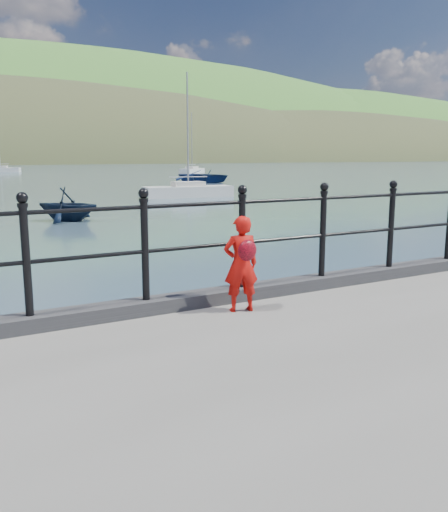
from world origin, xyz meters
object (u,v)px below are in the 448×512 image
launch_blue (205,176)px  sailboat_far (192,171)px  railing (196,234)px  child (241,263)px  launch_navy (67,204)px  sailboat_near (188,192)px  sailboat_deep (1,170)px

launch_blue → sailboat_far: bearing=48.3°
railing → child: bearing=-52.4°
launch_navy → sailboat_near: 13.51m
railing → launch_blue: 48.10m
launch_navy → sailboat_far: sailboat_far is taller
launch_blue → sailboat_near: bearing=-139.1°
railing → launch_navy: 17.38m
sailboat_near → sailboat_deep: bearing=99.8°
launch_blue → sailboat_deep: size_ratio=0.69×
child → sailboat_far: (32.45, 68.04, -1.19)m
launch_navy → sailboat_near: size_ratio=0.33×
child → sailboat_near: sailboat_near is taller
child → launch_blue: bearing=-102.0°
railing → launch_blue: bearing=62.6°
railing → launch_blue: size_ratio=3.03×
launch_blue → child: bearing=-135.4°
railing → sailboat_far: size_ratio=2.03×
child → launch_blue: (21.78, 43.12, -0.91)m
railing → launch_blue: (22.12, 42.69, -1.20)m
sailboat_far → launch_navy: bearing=-163.3°
sailboat_deep → child: bearing=-74.9°
launch_blue → sailboat_far: sailboat_far is taller
launch_navy → child: bearing=-142.8°
launch_blue → sailboat_deep: sailboat_deep is taller
launch_blue → launch_navy: (-19.52, -25.55, 0.07)m
launch_blue → sailboat_deep: bearing=88.1°
launch_navy → sailboat_far: size_ratio=0.29×
child → sailboat_near: bearing=-99.6°
sailboat_far → sailboat_deep: 30.99m
launch_blue → sailboat_near: 18.97m
child → launch_navy: bearing=-82.6°
sailboat_near → launch_navy: bearing=-130.7°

